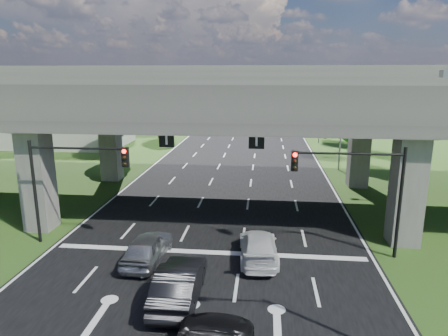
% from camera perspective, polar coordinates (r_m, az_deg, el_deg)
% --- Properties ---
extents(ground, '(160.00, 160.00, 0.00)m').
position_cam_1_polar(ground, '(19.34, -3.79, -16.43)').
color(ground, '#2A4717').
rests_on(ground, ground).
extents(road, '(18.00, 120.00, 0.03)m').
position_cam_1_polar(road, '(28.36, -0.41, -6.36)').
color(road, black).
rests_on(road, ground).
extents(overpass, '(80.00, 15.00, 10.00)m').
position_cam_1_polar(overpass, '(28.72, 0.01, 10.05)').
color(overpass, '#353230').
rests_on(overpass, ground).
extents(warehouse, '(20.00, 10.00, 4.00)m').
position_cam_1_polar(warehouse, '(59.58, -23.33, 5.00)').
color(warehouse, '#9E9E99').
rests_on(warehouse, ground).
extents(signal_right, '(5.76, 0.54, 6.00)m').
position_cam_1_polar(signal_right, '(21.73, 18.70, -1.77)').
color(signal_right, black).
rests_on(signal_right, ground).
extents(signal_left, '(5.76, 0.54, 6.00)m').
position_cam_1_polar(signal_left, '(23.75, -21.25, -0.72)').
color(signal_left, black).
rests_on(signal_left, ground).
extents(streetlight_far, '(3.38, 0.25, 10.00)m').
position_cam_1_polar(streetlight_far, '(41.32, 15.99, 7.69)').
color(streetlight_far, gray).
rests_on(streetlight_far, ground).
extents(streetlight_beyond, '(3.38, 0.25, 10.00)m').
position_cam_1_polar(streetlight_beyond, '(57.09, 13.26, 9.31)').
color(streetlight_beyond, gray).
rests_on(streetlight_beyond, ground).
extents(tree_left_near, '(4.50, 4.50, 7.80)m').
position_cam_1_polar(tree_left_near, '(46.00, -15.81, 6.95)').
color(tree_left_near, black).
rests_on(tree_left_near, ground).
extents(tree_left_mid, '(3.91, 3.90, 6.76)m').
position_cam_1_polar(tree_left_mid, '(54.57, -15.65, 7.23)').
color(tree_left_mid, black).
rests_on(tree_left_mid, ground).
extents(tree_left_far, '(4.80, 4.80, 8.32)m').
position_cam_1_polar(tree_left_far, '(60.80, -9.40, 9.05)').
color(tree_left_far, black).
rests_on(tree_left_far, ground).
extents(tree_right_near, '(4.20, 4.20, 7.28)m').
position_cam_1_polar(tree_right_near, '(45.94, 18.68, 6.34)').
color(tree_right_near, black).
rests_on(tree_right_near, ground).
extents(tree_right_mid, '(3.91, 3.90, 6.76)m').
position_cam_1_polar(tree_right_mid, '(54.40, 19.95, 6.90)').
color(tree_right_mid, black).
rests_on(tree_right_mid, ground).
extents(tree_right_far, '(4.50, 4.50, 7.80)m').
position_cam_1_polar(tree_right_far, '(61.39, 14.57, 8.54)').
color(tree_right_far, black).
rests_on(tree_right_far, ground).
extents(car_silver, '(1.92, 4.49, 1.51)m').
position_cam_1_polar(car_silver, '(21.48, -10.89, -11.10)').
color(car_silver, '#9D9FA4').
rests_on(car_silver, road).
extents(car_dark, '(1.82, 4.99, 1.63)m').
position_cam_1_polar(car_dark, '(17.89, -6.42, -16.01)').
color(car_dark, black).
rests_on(car_dark, road).
extents(car_white, '(2.26, 4.91, 1.39)m').
position_cam_1_polar(car_white, '(21.42, 4.94, -11.15)').
color(car_white, silver).
rests_on(car_white, road).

